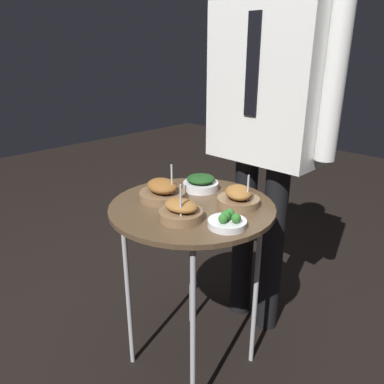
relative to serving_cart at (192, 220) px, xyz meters
name	(u,v)px	position (x,y,z in m)	size (l,w,h in m)	color
ground_plane	(192,360)	(0.00, 0.00, -0.68)	(8.00, 8.00, 0.00)	black
serving_cart	(192,220)	(0.00, 0.00, 0.00)	(0.61, 0.61, 0.75)	brown
bowl_roast_center	(162,191)	(-0.12, -0.04, 0.10)	(0.18, 0.18, 0.15)	brown
bowl_spinach_far_rim	(201,183)	(-0.09, 0.14, 0.09)	(0.14, 0.14, 0.06)	silver
bowl_roast_front_right	(238,197)	(0.12, 0.12, 0.09)	(0.16, 0.16, 0.13)	brown
bowl_roast_front_center	(181,211)	(0.06, -0.12, 0.09)	(0.15, 0.15, 0.14)	brown
bowl_broccoli_back_right	(228,221)	(0.21, -0.05, 0.08)	(0.13, 0.13, 0.06)	silver
waiter_figure	(267,104)	(0.02, 0.43, 0.39)	(0.62, 0.23, 1.69)	black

